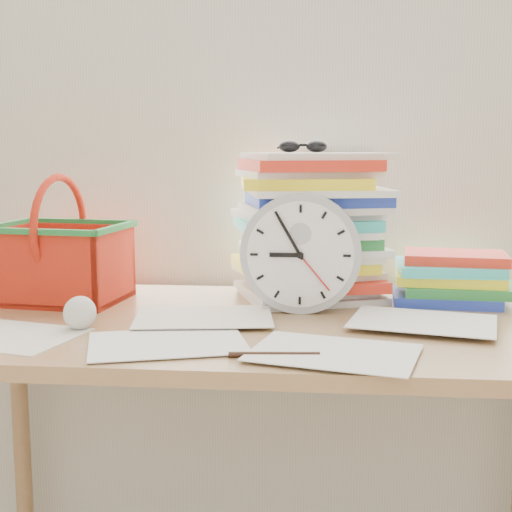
# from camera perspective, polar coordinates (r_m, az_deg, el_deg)

# --- Properties ---
(curtain) EXTENTS (2.40, 0.01, 2.50)m
(curtain) POSITION_cam_1_polar(r_m,az_deg,el_deg) (1.83, 0.90, 14.81)
(curtain) COLOR silver
(curtain) RESTS_ON room_shell
(desk) EXTENTS (1.40, 0.70, 0.75)m
(desk) POSITION_cam_1_polar(r_m,az_deg,el_deg) (1.51, -0.32, -7.87)
(desk) COLOR #977146
(desk) RESTS_ON ground
(paper_stack) EXTENTS (0.40, 0.36, 0.34)m
(paper_stack) POSITION_cam_1_polar(r_m,az_deg,el_deg) (1.68, 4.37, 2.38)
(paper_stack) COLOR white
(paper_stack) RESTS_ON desk
(clock) EXTENTS (0.26, 0.05, 0.26)m
(clock) POSITION_cam_1_polar(r_m,az_deg,el_deg) (1.54, 3.59, 0.24)
(clock) COLOR #ABAFB2
(clock) RESTS_ON desk
(sunglasses) EXTENTS (0.13, 0.12, 0.03)m
(sunglasses) POSITION_cam_1_polar(r_m,az_deg,el_deg) (1.67, 3.78, 8.75)
(sunglasses) COLOR black
(sunglasses) RESTS_ON paper_stack
(book_stack) EXTENTS (0.28, 0.22, 0.11)m
(book_stack) POSITION_cam_1_polar(r_m,az_deg,el_deg) (1.70, 15.51, -1.69)
(book_stack) COLOR white
(book_stack) RESTS_ON desk
(basket) EXTENTS (0.31, 0.26, 0.29)m
(basket) POSITION_cam_1_polar(r_m,az_deg,el_deg) (1.70, -15.37, 1.27)
(basket) COLOR red
(basket) RESTS_ON desk
(crumpled_ball) EXTENTS (0.07, 0.07, 0.07)m
(crumpled_ball) POSITION_cam_1_polar(r_m,az_deg,el_deg) (1.45, -13.93, -4.42)
(crumpled_ball) COLOR silver
(crumpled_ball) RESTS_ON desk
(pen) EXTENTS (0.16, 0.02, 0.01)m
(pen) POSITION_cam_1_polar(r_m,az_deg,el_deg) (1.23, 1.46, -7.90)
(pen) COLOR black
(pen) RESTS_ON desk
(scattered_papers) EXTENTS (1.26, 0.42, 0.02)m
(scattered_papers) POSITION_cam_1_polar(r_m,az_deg,el_deg) (1.49, -0.32, -4.89)
(scattered_papers) COLOR white
(scattered_papers) RESTS_ON desk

